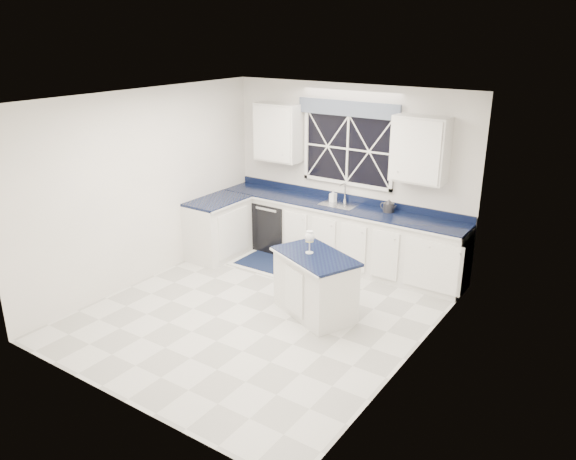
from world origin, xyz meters
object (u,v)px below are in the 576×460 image
Objects in this scene: soap_bottle at (333,195)px; faucet at (344,192)px; wine_glass at (310,238)px; dishwasher at (278,225)px; island at (315,284)px; kettle at (388,206)px.

faucet is at bearing 28.17° from soap_bottle.
soap_bottle reaches higher than wine_glass.
island is (1.69, -1.60, -0.00)m from dishwasher.
island is 4.35× the size of wine_glass.
soap_bottle is at bearing -175.47° from kettle.
island is 0.61m from wine_glass.
wine_glass is (-0.10, 0.01, 0.60)m from island.
dishwasher is 0.65× the size of island.
dishwasher is at bearing 160.37° from island.
soap_bottle reaches higher than dishwasher.
soap_bottle is (-0.92, -0.01, 0.01)m from kettle.
soap_bottle is at bearing 137.20° from island.
dishwasher is at bearing -169.98° from faucet.
faucet reaches higher than dishwasher.
kettle is at bearing -5.23° from faucet.
faucet is at bearing 178.66° from kettle.
wine_glass reaches higher than island.
soap_bottle is at bearing 6.85° from dishwasher.
faucet is 0.18m from soap_bottle.
dishwasher is at bearing -173.15° from soap_bottle.
island is at bearing -43.37° from dishwasher.
kettle reaches higher than island.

